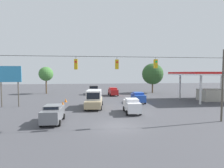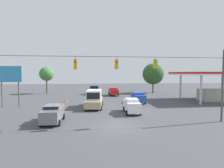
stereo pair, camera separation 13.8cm
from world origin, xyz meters
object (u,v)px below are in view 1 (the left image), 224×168
object	(u,v)px
box_truck_tan_withflow_mid	(94,99)
tree_horizon_left	(46,74)
pickup_truck_black_withflow_deep	(93,90)
tree_horizon_right	(153,74)
sedan_blue_oncoming_far	(138,97)
traffic_cone_nearest	(54,113)
traffic_cone_fourth	(66,100)
sedan_white_crossing_near	(132,105)
traffic_cone_second	(59,107)
sedan_red_oncoming_deep	(113,91)
gas_station	(212,80)
roadside_billboard	(9,77)
traffic_cone_third	(63,103)
overhead_signal_span	(116,78)
sedan_grey_parked_shoulder	(53,113)

from	to	relation	value
box_truck_tan_withflow_mid	tree_horizon_left	distance (m)	23.33
pickup_truck_black_withflow_deep	tree_horizon_right	size ratio (longest dim) A/B	0.66
sedan_blue_oncoming_far	box_truck_tan_withflow_mid	world-z (taller)	box_truck_tan_withflow_mid
traffic_cone_nearest	tree_horizon_right	xyz separation A→B (m)	(-20.91, -22.51, 4.71)
box_truck_tan_withflow_mid	tree_horizon_right	distance (m)	24.30
traffic_cone_nearest	traffic_cone_fourth	xyz separation A→B (m)	(-0.02, -10.05, 0.00)
sedan_white_crossing_near	traffic_cone_nearest	xyz separation A→B (m)	(9.99, 0.12, -0.67)
traffic_cone_second	tree_horizon_left	bearing A→B (deg)	-71.90
sedan_red_oncoming_deep	sedan_blue_oncoming_far	size ratio (longest dim) A/B	0.99
traffic_cone_second	tree_horizon_left	size ratio (longest dim) A/B	0.10
gas_station	tree_horizon_left	size ratio (longest dim) A/B	1.95
sedan_blue_oncoming_far	roadside_billboard	world-z (taller)	roadside_billboard
box_truck_tan_withflow_mid	traffic_cone_third	bearing A→B (deg)	-24.40
box_truck_tan_withflow_mid	tree_horizon_left	size ratio (longest dim) A/B	0.92
sedan_red_oncoming_deep	overhead_signal_span	bearing A→B (deg)	83.68
sedan_grey_parked_shoulder	sedan_blue_oncoming_far	distance (m)	16.62
pickup_truck_black_withflow_deep	traffic_cone_fourth	world-z (taller)	pickup_truck_black_withflow_deep
gas_station	tree_horizon_right	distance (m)	15.66
sedan_blue_oncoming_far	roadside_billboard	size ratio (longest dim) A/B	0.65
traffic_cone_third	roadside_billboard	world-z (taller)	roadside_billboard
overhead_signal_span	tree_horizon_right	distance (m)	30.80
sedan_grey_parked_shoulder	sedan_blue_oncoming_far	world-z (taller)	sedan_grey_parked_shoulder
overhead_signal_span	pickup_truck_black_withflow_deep	xyz separation A→B (m)	(1.98, -26.11, -3.79)
sedan_grey_parked_shoulder	roadside_billboard	bearing A→B (deg)	-49.06
sedan_blue_oncoming_far	overhead_signal_span	bearing A→B (deg)	65.78
box_truck_tan_withflow_mid	traffic_cone_fourth	bearing A→B (deg)	-47.85
traffic_cone_fourth	traffic_cone_second	bearing A→B (deg)	89.74
sedan_blue_oncoming_far	tree_horizon_left	world-z (taller)	tree_horizon_left
sedan_grey_parked_shoulder	sedan_red_oncoming_deep	xyz separation A→B (m)	(-9.11, -21.43, -0.02)
sedan_grey_parked_shoulder	sedan_white_crossing_near	distance (m)	10.01
traffic_cone_nearest	box_truck_tan_withflow_mid	bearing A→B (deg)	-138.89
box_truck_tan_withflow_mid	pickup_truck_black_withflow_deep	size ratio (longest dim) A/B	1.21
sedan_grey_parked_shoulder	box_truck_tan_withflow_mid	size ratio (longest dim) A/B	0.66
box_truck_tan_withflow_mid	traffic_cone_third	size ratio (longest dim) A/B	9.51
sedan_grey_parked_shoulder	traffic_cone_nearest	bearing A→B (deg)	-79.63
sedan_white_crossing_near	tree_horizon_right	xyz separation A→B (m)	(-10.91, -22.40, 4.05)
sedan_blue_oncoming_far	traffic_cone_third	bearing A→B (deg)	4.55
traffic_cone_second	tree_horizon_left	world-z (taller)	tree_horizon_left
sedan_white_crossing_near	traffic_cone_second	world-z (taller)	sedan_white_crossing_near
pickup_truck_black_withflow_deep	tree_horizon_left	world-z (taller)	tree_horizon_left
pickup_truck_black_withflow_deep	roadside_billboard	size ratio (longest dim) A/B	0.82
traffic_cone_third	pickup_truck_black_withflow_deep	bearing A→B (deg)	-109.83
overhead_signal_span	box_truck_tan_withflow_mid	xyz separation A→B (m)	(2.08, -9.49, -3.44)
sedan_blue_oncoming_far	gas_station	world-z (taller)	gas_station
traffic_cone_nearest	roadside_billboard	xyz separation A→B (m)	(7.96, -6.49, 4.29)
tree_horizon_right	gas_station	bearing A→B (deg)	115.39
traffic_cone_fourth	traffic_cone_third	bearing A→B (deg)	90.16
pickup_truck_black_withflow_deep	roadside_billboard	distance (m)	19.96
traffic_cone_fourth	roadside_billboard	distance (m)	9.73
pickup_truck_black_withflow_deep	tree_horizon_left	bearing A→B (deg)	-14.39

